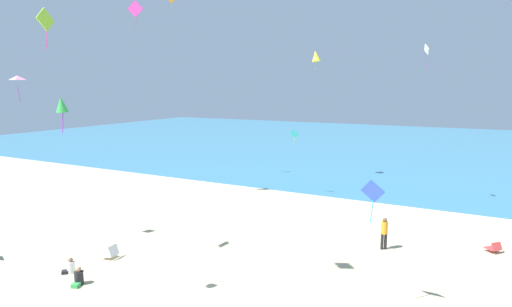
{
  "coord_description": "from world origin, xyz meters",
  "views": [
    {
      "loc": [
        8.02,
        -9.69,
        7.68
      ],
      "look_at": [
        0.0,
        5.61,
        4.96
      ],
      "focal_mm": 29.51,
      "sensor_mm": 36.0,
      "label": 1
    }
  ],
  "objects_px": {
    "kite_green": "(61,105)",
    "kite_yellow": "(316,56)",
    "person_0": "(78,278)",
    "kite_blue": "(373,192)",
    "beach_chair_far_right": "(111,253)",
    "person_1": "(384,231)",
    "kite_magenta": "(135,9)",
    "kite_pink": "(17,78)",
    "kite_white": "(426,50)",
    "kite_teal": "(294,134)",
    "beach_chair_mid_beach": "(494,247)",
    "person_3": "(70,267)",
    "kite_lime": "(45,20)"
  },
  "relations": [
    {
      "from": "kite_green",
      "to": "kite_yellow",
      "type": "bearing_deg",
      "value": 90.04
    },
    {
      "from": "kite_teal",
      "to": "kite_yellow",
      "type": "xyz_separation_m",
      "value": [
        -0.67,
        5.99,
        5.71
      ]
    },
    {
      "from": "kite_white",
      "to": "kite_blue",
      "type": "bearing_deg",
      "value": -89.48
    },
    {
      "from": "kite_magenta",
      "to": "kite_yellow",
      "type": "height_order",
      "value": "kite_magenta"
    },
    {
      "from": "person_1",
      "to": "kite_pink",
      "type": "relative_size",
      "value": 1.28
    },
    {
      "from": "person_0",
      "to": "person_1",
      "type": "relative_size",
      "value": 0.46
    },
    {
      "from": "person_0",
      "to": "person_3",
      "type": "height_order",
      "value": "person_0"
    },
    {
      "from": "kite_magenta",
      "to": "kite_yellow",
      "type": "xyz_separation_m",
      "value": [
        7.88,
        11.99,
        -2.42
      ]
    },
    {
      "from": "person_1",
      "to": "beach_chair_far_right",
      "type": "bearing_deg",
      "value": -93.15
    },
    {
      "from": "person_0",
      "to": "kite_pink",
      "type": "bearing_deg",
      "value": -129.04
    },
    {
      "from": "beach_chair_far_right",
      "to": "kite_blue",
      "type": "bearing_deg",
      "value": 177.31
    },
    {
      "from": "kite_blue",
      "to": "kite_yellow",
      "type": "height_order",
      "value": "kite_yellow"
    },
    {
      "from": "kite_green",
      "to": "kite_yellow",
      "type": "height_order",
      "value": "kite_yellow"
    },
    {
      "from": "person_3",
      "to": "kite_teal",
      "type": "height_order",
      "value": "kite_teal"
    },
    {
      "from": "person_0",
      "to": "kite_magenta",
      "type": "xyz_separation_m",
      "value": [
        -6.34,
        10.58,
        12.34
      ]
    },
    {
      "from": "beach_chair_mid_beach",
      "to": "person_0",
      "type": "distance_m",
      "value": 18.46
    },
    {
      "from": "person_3",
      "to": "kite_magenta",
      "type": "height_order",
      "value": "kite_magenta"
    },
    {
      "from": "kite_pink",
      "to": "kite_green",
      "type": "xyz_separation_m",
      "value": [
        7.02,
        -3.18,
        -0.98
      ]
    },
    {
      "from": "beach_chair_far_right",
      "to": "person_3",
      "type": "distance_m",
      "value": 1.94
    },
    {
      "from": "person_0",
      "to": "beach_chair_far_right",
      "type": "bearing_deg",
      "value": 177.46
    },
    {
      "from": "person_3",
      "to": "kite_white",
      "type": "height_order",
      "value": "kite_white"
    },
    {
      "from": "person_0",
      "to": "kite_pink",
      "type": "height_order",
      "value": "kite_pink"
    },
    {
      "from": "person_0",
      "to": "kite_blue",
      "type": "height_order",
      "value": "kite_blue"
    },
    {
      "from": "beach_chair_far_right",
      "to": "kite_green",
      "type": "relative_size",
      "value": 0.59
    },
    {
      "from": "kite_lime",
      "to": "kite_white",
      "type": "bearing_deg",
      "value": 54.35
    },
    {
      "from": "person_0",
      "to": "kite_yellow",
      "type": "xyz_separation_m",
      "value": [
        1.54,
        22.56,
        9.92
      ]
    },
    {
      "from": "kite_blue",
      "to": "kite_yellow",
      "type": "xyz_separation_m",
      "value": [
        -8.98,
        19.19,
        5.96
      ]
    },
    {
      "from": "beach_chair_far_right",
      "to": "kite_magenta",
      "type": "distance_m",
      "value": 15.76
    },
    {
      "from": "kite_teal",
      "to": "kite_lime",
      "type": "bearing_deg",
      "value": -104.57
    },
    {
      "from": "person_0",
      "to": "kite_pink",
      "type": "relative_size",
      "value": 0.6
    },
    {
      "from": "kite_pink",
      "to": "kite_yellow",
      "type": "relative_size",
      "value": 0.79
    },
    {
      "from": "kite_white",
      "to": "kite_teal",
      "type": "distance_m",
      "value": 9.92
    },
    {
      "from": "person_1",
      "to": "kite_green",
      "type": "relative_size",
      "value": 1.35
    },
    {
      "from": "kite_magenta",
      "to": "kite_white",
      "type": "bearing_deg",
      "value": 23.67
    },
    {
      "from": "kite_magenta",
      "to": "kite_blue",
      "type": "xyz_separation_m",
      "value": [
        16.86,
        -7.2,
        -8.38
      ]
    },
    {
      "from": "kite_pink",
      "to": "kite_lime",
      "type": "height_order",
      "value": "kite_lime"
    },
    {
      "from": "beach_chair_far_right",
      "to": "kite_teal",
      "type": "relative_size",
      "value": 0.7
    },
    {
      "from": "kite_blue",
      "to": "kite_green",
      "type": "relative_size",
      "value": 1.3
    },
    {
      "from": "kite_pink",
      "to": "kite_teal",
      "type": "relative_size",
      "value": 1.24
    },
    {
      "from": "kite_yellow",
      "to": "person_3",
      "type": "bearing_deg",
      "value": -97.06
    },
    {
      "from": "kite_pink",
      "to": "kite_yellow",
      "type": "xyz_separation_m",
      "value": [
        7.01,
        20.78,
        2.07
      ]
    },
    {
      "from": "person_1",
      "to": "person_0",
      "type": "bearing_deg",
      "value": -82.49
    },
    {
      "from": "beach_chair_far_right",
      "to": "kite_pink",
      "type": "relative_size",
      "value": 0.56
    },
    {
      "from": "kite_white",
      "to": "beach_chair_mid_beach",
      "type": "bearing_deg",
      "value": -57.54
    },
    {
      "from": "person_1",
      "to": "kite_magenta",
      "type": "bearing_deg",
      "value": -130.15
    },
    {
      "from": "beach_chair_mid_beach",
      "to": "kite_blue",
      "type": "distance_m",
      "value": 9.76
    },
    {
      "from": "kite_green",
      "to": "kite_lime",
      "type": "height_order",
      "value": "kite_lime"
    },
    {
      "from": "kite_magenta",
      "to": "kite_white",
      "type": "relative_size",
      "value": 1.14
    },
    {
      "from": "person_0",
      "to": "kite_pink",
      "type": "distance_m",
      "value": 9.73
    },
    {
      "from": "kite_lime",
      "to": "person_0",
      "type": "bearing_deg",
      "value": -22.84
    }
  ]
}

